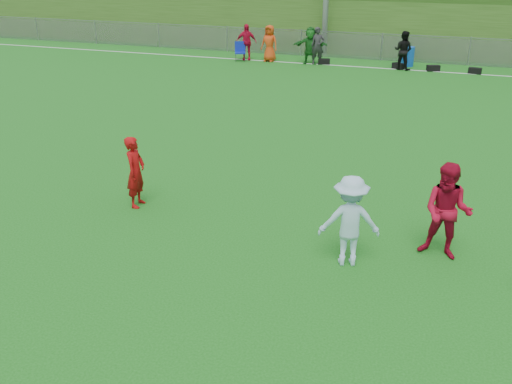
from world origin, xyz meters
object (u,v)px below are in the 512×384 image
at_px(player_red_left, 136,172).
at_px(recycling_bin, 408,56).
at_px(player_blue, 350,221).
at_px(player_red_center, 447,212).

distance_m(player_red_left, recycling_bin, 18.13).
bearing_deg(player_blue, player_red_center, -169.27).
distance_m(player_red_center, recycling_bin, 17.99).
relative_size(player_blue, recycling_bin, 1.85).
bearing_deg(player_red_left, player_red_center, -96.93).
xyz_separation_m(player_red_left, recycling_bin, (3.99, 17.68, -0.33)).
xyz_separation_m(player_red_left, player_blue, (4.67, -0.95, 0.05)).
xyz_separation_m(player_red_left, player_red_center, (6.22, -0.17, 0.11)).
bearing_deg(player_blue, recycling_bin, -103.87).
bearing_deg(recycling_bin, player_red_center, -82.87).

